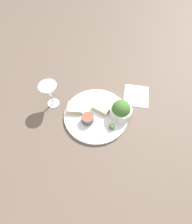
# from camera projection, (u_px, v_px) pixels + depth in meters

# --- Properties ---
(ground_plane) EXTENTS (4.00, 4.00, 0.00)m
(ground_plane) POSITION_uv_depth(u_px,v_px,m) (96.00, 115.00, 0.91)
(ground_plane) COLOR brown
(dinner_plate) EXTENTS (0.33, 0.33, 0.01)m
(dinner_plate) POSITION_uv_depth(u_px,v_px,m) (96.00, 115.00, 0.91)
(dinner_plate) COLOR silver
(dinner_plate) RESTS_ON ground_plane
(salad_bowl) EXTENTS (0.11, 0.11, 0.10)m
(salad_bowl) POSITION_uv_depth(u_px,v_px,m) (121.00, 110.00, 0.86)
(salad_bowl) COLOR white
(salad_bowl) RESTS_ON dinner_plate
(sauce_ramekin) EXTENTS (0.06, 0.06, 0.04)m
(sauce_ramekin) POSITION_uv_depth(u_px,v_px,m) (88.00, 118.00, 0.86)
(sauce_ramekin) COLOR #4C4C4C
(sauce_ramekin) RESTS_ON dinner_plate
(cheese_toast_near) EXTENTS (0.09, 0.07, 0.03)m
(cheese_toast_near) POSITION_uv_depth(u_px,v_px,m) (101.00, 107.00, 0.91)
(cheese_toast_near) COLOR #D1B27F
(cheese_toast_near) RESTS_ON dinner_plate
(cheese_toast_far) EXTENTS (0.10, 0.09, 0.03)m
(cheese_toast_far) POSITION_uv_depth(u_px,v_px,m) (75.00, 108.00, 0.90)
(cheese_toast_far) COLOR #D1B27F
(cheese_toast_far) RESTS_ON dinner_plate
(wine_glass) EXTENTS (0.09, 0.09, 0.15)m
(wine_glass) POSITION_uv_depth(u_px,v_px,m) (49.00, 91.00, 0.87)
(wine_glass) COLOR silver
(wine_glass) RESTS_ON ground_plane
(garnish) EXTENTS (0.03, 0.03, 0.03)m
(garnish) POSITION_uv_depth(u_px,v_px,m) (112.00, 127.00, 0.84)
(garnish) COLOR #477533
(garnish) RESTS_ON dinner_plate
(napkin) EXTENTS (0.17, 0.18, 0.01)m
(napkin) POSITION_uv_depth(u_px,v_px,m) (136.00, 96.00, 0.98)
(napkin) COLOR white
(napkin) RESTS_ON ground_plane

